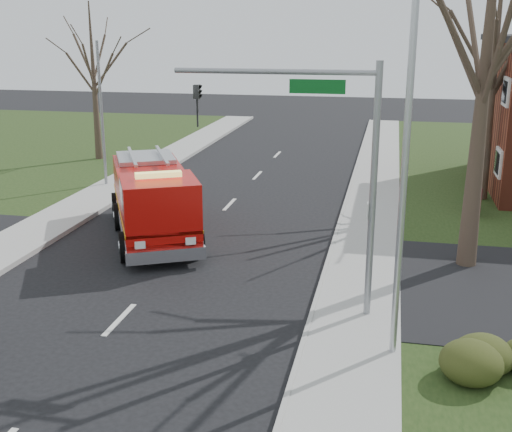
# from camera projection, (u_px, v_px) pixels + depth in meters

# --- Properties ---
(ground) EXTENTS (120.00, 120.00, 0.00)m
(ground) POSITION_uv_depth(u_px,v_px,m) (120.00, 320.00, 17.25)
(ground) COLOR black
(ground) RESTS_ON ground
(sidewalk_right) EXTENTS (2.40, 80.00, 0.15)m
(sidewalk_right) POSITION_uv_depth(u_px,v_px,m) (352.00, 340.00, 15.99)
(sidewalk_right) COLOR #9E9D98
(sidewalk_right) RESTS_ON ground
(health_center_sign) EXTENTS (0.12, 2.00, 1.40)m
(health_center_sign) POSITION_uv_depth(u_px,v_px,m) (477.00, 195.00, 26.63)
(health_center_sign) COLOR #481016
(health_center_sign) RESTS_ON ground
(hedge_corner) EXTENTS (2.80, 2.00, 0.90)m
(hedge_corner) POSITION_uv_depth(u_px,v_px,m) (475.00, 352.00, 14.35)
(hedge_corner) COLOR #2B3513
(hedge_corner) RESTS_ON lawn_right
(bare_tree_near) EXTENTS (6.00, 6.00, 12.00)m
(bare_tree_near) POSITION_uv_depth(u_px,v_px,m) (489.00, 33.00, 18.89)
(bare_tree_near) COLOR #3C2F23
(bare_tree_near) RESTS_ON ground
(bare_tree_far) EXTENTS (5.25, 5.25, 10.50)m
(bare_tree_far) POSITION_uv_depth(u_px,v_px,m) (495.00, 54.00, 27.30)
(bare_tree_far) COLOR #3C2F23
(bare_tree_far) RESTS_ON ground
(bare_tree_left) EXTENTS (4.50, 4.50, 9.00)m
(bare_tree_left) POSITION_uv_depth(u_px,v_px,m) (93.00, 64.00, 36.45)
(bare_tree_left) COLOR #3C2F23
(bare_tree_left) RESTS_ON ground
(traffic_signal_mast) EXTENTS (5.29, 0.18, 6.80)m
(traffic_signal_mast) POSITION_uv_depth(u_px,v_px,m) (324.00, 144.00, 16.29)
(traffic_signal_mast) COLOR gray
(traffic_signal_mast) RESTS_ON ground
(streetlight_pole) EXTENTS (1.48, 0.16, 8.40)m
(streetlight_pole) POSITION_uv_depth(u_px,v_px,m) (402.00, 170.00, 14.07)
(streetlight_pole) COLOR #B7BABF
(streetlight_pole) RESTS_ON ground
(utility_pole_far) EXTENTS (0.14, 0.14, 7.00)m
(utility_pole_far) POSITION_uv_depth(u_px,v_px,m) (102.00, 116.00, 30.76)
(utility_pole_far) COLOR gray
(utility_pole_far) RESTS_ON ground
(fire_engine) EXTENTS (5.57, 7.76, 2.99)m
(fire_engine) POSITION_uv_depth(u_px,v_px,m) (153.00, 202.00, 23.73)
(fire_engine) COLOR #B70C08
(fire_engine) RESTS_ON ground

